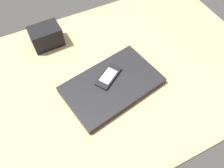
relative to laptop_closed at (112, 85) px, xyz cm
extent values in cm
cube|color=tan|center=(-3.00, -5.42, -2.79)|extent=(120.00, 80.00, 3.00)
cube|color=black|center=(0.00, 0.00, 0.00)|extent=(37.91, 27.46, 2.59)
cube|color=black|center=(0.06, -2.88, 1.78)|extent=(12.10, 10.24, 0.97)
cube|color=white|center=(0.06, -2.88, 2.34)|extent=(7.94, 7.02, 0.14)
cube|color=black|center=(14.33, -32.24, 3.01)|extent=(12.63, 9.14, 8.60)
camera|label=1|loc=(21.56, 42.99, 70.16)|focal=37.00mm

